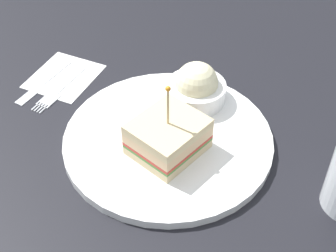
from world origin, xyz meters
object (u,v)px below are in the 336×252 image
at_px(plate, 168,140).
at_px(napkin, 64,76).
at_px(sandwich_half_center, 168,137).
at_px(knife, 42,84).
at_px(fork, 56,93).
at_px(coleslaw_bowl, 196,87).

xyz_separation_m(plate, napkin, (-0.23, -0.01, -0.01)).
bearing_deg(sandwich_half_center, knife, -173.20).
height_order(fork, knife, same).
relative_size(sandwich_half_center, coleslaw_bowl, 1.23).
bearing_deg(napkin, coleslaw_bowl, 25.53).
bearing_deg(plate, napkin, -177.42).
relative_size(plate, sandwich_half_center, 2.67).
xyz_separation_m(plate, coleslaw_bowl, (-0.03, 0.09, 0.03)).
distance_m(sandwich_half_center, coleslaw_bowl, 0.11).
bearing_deg(knife, plate, 11.60).
distance_m(plate, napkin, 0.23).
xyz_separation_m(napkin, knife, (-0.01, -0.04, 0.00)).
relative_size(napkin, fork, 0.83).
height_order(plate, knife, plate).
height_order(sandwich_half_center, napkin, sandwich_half_center).
height_order(sandwich_half_center, fork, sandwich_half_center).
distance_m(plate, coleslaw_bowl, 0.09).
bearing_deg(sandwich_half_center, plate, 134.46).
bearing_deg(coleslaw_bowl, napkin, -154.47).
bearing_deg(sandwich_half_center, fork, -173.01).
bearing_deg(plate, knife, -168.40).
xyz_separation_m(coleslaw_bowl, fork, (-0.17, -0.13, -0.03)).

